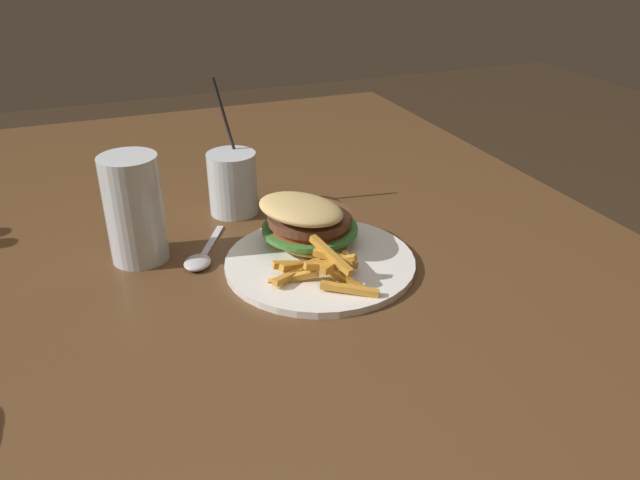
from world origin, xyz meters
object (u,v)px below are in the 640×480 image
beer_glass (135,213)px  spoon (199,260)px  meal_plate_near (312,239)px  juice_glass (233,186)px

beer_glass → spoon: (-0.05, -0.07, -0.06)m
beer_glass → meal_plate_near: bearing=-111.1°
meal_plate_near → spoon: (0.04, 0.15, -0.02)m
beer_glass → spoon: bearing=-122.3°
beer_glass → juice_glass: size_ratio=0.71×
juice_glass → spoon: size_ratio=1.55×
beer_glass → juice_glass: bearing=-57.6°
juice_glass → spoon: 0.18m
juice_glass → spoon: juice_glass is taller
meal_plate_near → beer_glass: bearing=68.9°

